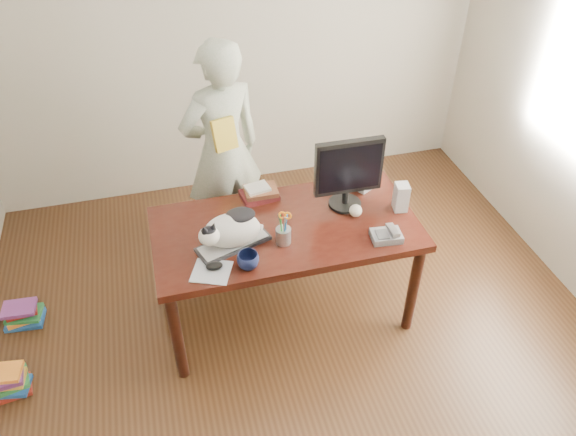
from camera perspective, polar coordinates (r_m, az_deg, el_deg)
The scene contains 18 objects.
room at distance 2.56m, azimuth 3.16°, elevation 1.27°, with size 4.50×4.50×4.50m.
desk at distance 3.54m, azimuth -0.53°, elevation -1.87°, with size 1.60×0.80×0.75m.
keyboard at distance 3.26m, azimuth -5.58°, elevation -2.59°, with size 0.46×0.29×0.03m.
cat at distance 3.18m, azimuth -5.89°, elevation -1.19°, with size 0.41×0.30×0.24m.
monitor at distance 3.40m, azimuth 6.17°, elevation 4.79°, with size 0.42×0.21×0.47m.
pen_cup at distance 3.23m, azimuth -0.46°, elevation -1.63°, with size 0.12×0.12×0.23m.
mousepad at distance 3.12m, azimuth -7.77°, elevation -5.41°, with size 0.26×0.25×0.00m.
mouse at distance 3.12m, azimuth -7.50°, elevation -4.84°, with size 0.11×0.09×0.04m.
coffee_mug at distance 3.09m, azimuth -4.09°, elevation -4.34°, with size 0.12×0.12×0.10m, color #0D1334.
phone at distance 3.33m, azimuth 10.02°, elevation -1.74°, with size 0.19×0.15×0.08m.
speaker at distance 3.53m, azimuth 11.42°, elevation 2.09°, with size 0.09×0.10×0.18m.
baseball at distance 3.46m, azimuth 6.89°, elevation 0.75°, with size 0.08×0.08×0.08m.
book_stack at distance 3.59m, azimuth -2.90°, elevation 2.58°, with size 0.25×0.19×0.09m.
calculator at distance 3.74m, azimuth 7.32°, elevation 3.68°, with size 0.21×0.23×0.06m.
person at distance 3.97m, azimuth -6.66°, elevation 6.71°, with size 0.59×0.39×1.63m, color silver.
held_book at distance 3.70m, azimuth -6.48°, elevation 8.43°, with size 0.17×0.13×0.21m.
book_pile_a at distance 3.81m, azimuth -26.62°, elevation -14.67°, with size 0.27×0.22×0.18m.
book_pile_b at distance 4.18m, azimuth -25.34°, elevation -8.82°, with size 0.26×0.20×0.15m.
Camera 1 is at (-0.66, -1.92, 2.91)m, focal length 35.00 mm.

